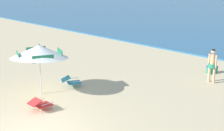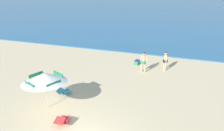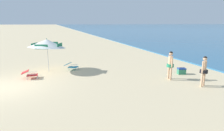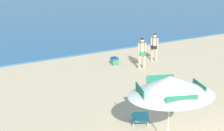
% 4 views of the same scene
% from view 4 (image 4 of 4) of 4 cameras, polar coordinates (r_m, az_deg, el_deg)
% --- Properties ---
extents(beach_umbrella_striped_main, '(3.38, 3.39, 2.26)m').
position_cam_4_polar(beach_umbrella_striped_main, '(9.32, 10.15, -3.49)').
color(beach_umbrella_striped_main, silver).
rests_on(beach_umbrella_striped_main, ground).
extents(lounge_chair_beside_umbrella, '(0.86, 1.02, 0.51)m').
position_cam_4_polar(lounge_chair_beside_umbrella, '(11.08, 4.89, -9.05)').
color(lounge_chair_beside_umbrella, teal).
rests_on(lounge_chair_beside_umbrella, ground).
extents(person_standing_near_shore, '(0.39, 0.43, 1.59)m').
position_cam_4_polar(person_standing_near_shore, '(18.87, 7.43, 3.58)').
color(person_standing_near_shore, '#D8A87F').
rests_on(person_standing_near_shore, ground).
extents(person_standing_beside, '(0.49, 0.41, 1.65)m').
position_cam_4_polar(person_standing_beside, '(17.18, 5.28, 2.53)').
color(person_standing_beside, '#D8A87F').
rests_on(person_standing_beside, ground).
extents(cooler_box, '(0.46, 0.57, 0.43)m').
position_cam_4_polar(cooler_box, '(18.05, 0.45, 0.79)').
color(cooler_box, '#2D7F5B').
rests_on(cooler_box, ground).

